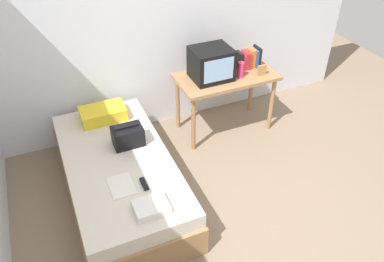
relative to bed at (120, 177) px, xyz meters
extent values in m
plane|color=#84705B|center=(0.85, -0.86, -0.24)|extent=(8.00, 8.00, 0.00)
cube|color=silver|center=(0.85, 1.14, 1.06)|extent=(5.20, 0.10, 2.60)
cube|color=#9E754C|center=(0.00, 0.00, -0.08)|extent=(1.00, 2.00, 0.32)
cube|color=beige|center=(0.00, 0.00, 0.16)|extent=(0.97, 1.94, 0.16)
cube|color=#9E754C|center=(1.49, 0.62, 0.49)|extent=(1.16, 0.60, 0.04)
cylinder|color=#9E754C|center=(0.97, 0.38, 0.12)|extent=(0.05, 0.05, 0.71)
cylinder|color=#9E754C|center=(2.01, 0.38, 0.12)|extent=(0.05, 0.05, 0.71)
cylinder|color=#9E754C|center=(0.97, 0.86, 0.12)|extent=(0.05, 0.05, 0.71)
cylinder|color=#9E754C|center=(2.01, 0.86, 0.12)|extent=(0.05, 0.05, 0.71)
cube|color=black|center=(1.29, 0.64, 0.69)|extent=(0.44, 0.38, 0.36)
cube|color=#8CB2E0|center=(1.29, 0.45, 0.70)|extent=(0.35, 0.01, 0.26)
cylinder|color=#E53372|center=(1.62, 0.53, 0.60)|extent=(0.07, 0.07, 0.18)
cube|color=black|center=(1.70, 0.71, 0.62)|extent=(0.04, 0.14, 0.21)
cube|color=#B72D33|center=(1.74, 0.71, 0.60)|extent=(0.03, 0.16, 0.19)
cube|color=#B72D33|center=(1.77, 0.71, 0.61)|extent=(0.04, 0.15, 0.21)
cube|color=#B72D33|center=(1.81, 0.71, 0.61)|extent=(0.02, 0.17, 0.20)
cube|color=#CC7233|center=(1.83, 0.71, 0.62)|extent=(0.02, 0.14, 0.22)
cube|color=#CC7233|center=(1.87, 0.71, 0.62)|extent=(0.04, 0.14, 0.23)
cube|color=#2D5699|center=(1.90, 0.71, 0.62)|extent=(0.04, 0.15, 0.21)
cube|color=black|center=(1.94, 0.71, 0.63)|extent=(0.03, 0.16, 0.24)
cube|color=#B27F4C|center=(1.86, 0.47, 0.57)|extent=(0.11, 0.02, 0.13)
cube|color=yellow|center=(0.03, 0.71, 0.31)|extent=(0.48, 0.29, 0.14)
cube|color=black|center=(0.16, 0.17, 0.34)|extent=(0.30, 0.20, 0.20)
cylinder|color=black|center=(0.16, 0.17, 0.46)|extent=(0.24, 0.02, 0.02)
cube|color=white|center=(-0.06, -0.37, 0.25)|extent=(0.21, 0.29, 0.01)
cube|color=black|center=(0.13, -0.44, 0.26)|extent=(0.04, 0.16, 0.02)
cube|color=white|center=(0.09, -0.74, 0.28)|extent=(0.28, 0.22, 0.07)
camera|label=1|loc=(-0.45, -2.82, 2.66)|focal=35.72mm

